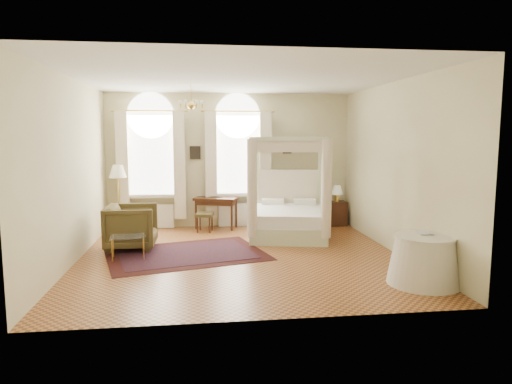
{
  "coord_description": "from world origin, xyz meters",
  "views": [
    {
      "loc": [
        -0.77,
        -8.36,
        2.28
      ],
      "look_at": [
        0.33,
        0.4,
        1.18
      ],
      "focal_mm": 32.0,
      "sensor_mm": 36.0,
      "label": 1
    }
  ],
  "objects_px": {
    "stool": "(205,216)",
    "side_table": "(424,260)",
    "canopy_bed": "(289,214)",
    "nightstand": "(337,213)",
    "coffee_table": "(128,238)",
    "floor_lamp": "(118,175)",
    "armchair": "(132,227)",
    "writing_desk": "(216,202)"
  },
  "relations": [
    {
      "from": "nightstand",
      "to": "floor_lamp",
      "type": "distance_m",
      "value": 5.47
    },
    {
      "from": "stool",
      "to": "side_table",
      "type": "xyz_separation_m",
      "value": [
        3.29,
        -4.26,
        -0.0
      ]
    },
    {
      "from": "writing_desk",
      "to": "nightstand",
      "type": "bearing_deg",
      "value": -0.0
    },
    {
      "from": "nightstand",
      "to": "armchair",
      "type": "bearing_deg",
      "value": -159.31
    },
    {
      "from": "canopy_bed",
      "to": "armchair",
      "type": "relative_size",
      "value": 2.39
    },
    {
      "from": "nightstand",
      "to": "coffee_table",
      "type": "height_order",
      "value": "nightstand"
    },
    {
      "from": "nightstand",
      "to": "floor_lamp",
      "type": "relative_size",
      "value": 0.39
    },
    {
      "from": "canopy_bed",
      "to": "coffee_table",
      "type": "height_order",
      "value": "canopy_bed"
    },
    {
      "from": "canopy_bed",
      "to": "armchair",
      "type": "bearing_deg",
      "value": -167.46
    },
    {
      "from": "writing_desk",
      "to": "armchair",
      "type": "height_order",
      "value": "armchair"
    },
    {
      "from": "writing_desk",
      "to": "floor_lamp",
      "type": "bearing_deg",
      "value": 180.0
    },
    {
      "from": "writing_desk",
      "to": "side_table",
      "type": "relative_size",
      "value": 1.03
    },
    {
      "from": "writing_desk",
      "to": "stool",
      "type": "bearing_deg",
      "value": -128.34
    },
    {
      "from": "canopy_bed",
      "to": "writing_desk",
      "type": "xyz_separation_m",
      "value": [
        -1.59,
        1.08,
        0.15
      ]
    },
    {
      "from": "nightstand",
      "to": "coffee_table",
      "type": "xyz_separation_m",
      "value": [
        -4.79,
        -2.58,
        0.08
      ]
    },
    {
      "from": "nightstand",
      "to": "side_table",
      "type": "bearing_deg",
      "value": -90.71
    },
    {
      "from": "nightstand",
      "to": "coffee_table",
      "type": "bearing_deg",
      "value": -151.67
    },
    {
      "from": "canopy_bed",
      "to": "armchair",
      "type": "height_order",
      "value": "canopy_bed"
    },
    {
      "from": "stool",
      "to": "coffee_table",
      "type": "distance_m",
      "value": 2.64
    },
    {
      "from": "writing_desk",
      "to": "stool",
      "type": "xyz_separation_m",
      "value": [
        -0.29,
        -0.36,
        -0.28
      ]
    },
    {
      "from": "coffee_table",
      "to": "floor_lamp",
      "type": "relative_size",
      "value": 0.43
    },
    {
      "from": "coffee_table",
      "to": "writing_desk",
      "type": "bearing_deg",
      "value": 56.16
    },
    {
      "from": "nightstand",
      "to": "floor_lamp",
      "type": "xyz_separation_m",
      "value": [
        -5.37,
        0.0,
        1.04
      ]
    },
    {
      "from": "writing_desk",
      "to": "armchair",
      "type": "distance_m",
      "value": 2.55
    },
    {
      "from": "armchair",
      "to": "side_table",
      "type": "relative_size",
      "value": 0.89
    },
    {
      "from": "canopy_bed",
      "to": "writing_desk",
      "type": "height_order",
      "value": "canopy_bed"
    },
    {
      "from": "floor_lamp",
      "to": "stool",
      "type": "bearing_deg",
      "value": -10.23
    },
    {
      "from": "side_table",
      "to": "nightstand",
      "type": "bearing_deg",
      "value": 89.29
    },
    {
      "from": "stool",
      "to": "armchair",
      "type": "xyz_separation_m",
      "value": [
        -1.48,
        -1.46,
        0.07
      ]
    },
    {
      "from": "canopy_bed",
      "to": "floor_lamp",
      "type": "bearing_deg",
      "value": 164.6
    },
    {
      "from": "canopy_bed",
      "to": "nightstand",
      "type": "xyz_separation_m",
      "value": [
        1.47,
        1.08,
        -0.2
      ]
    },
    {
      "from": "coffee_table",
      "to": "side_table",
      "type": "xyz_separation_m",
      "value": [
        4.73,
        -2.04,
        -0.02
      ]
    },
    {
      "from": "canopy_bed",
      "to": "nightstand",
      "type": "distance_m",
      "value": 1.83
    },
    {
      "from": "stool",
      "to": "canopy_bed",
      "type": "bearing_deg",
      "value": -20.69
    },
    {
      "from": "side_table",
      "to": "floor_lamp",
      "type": "bearing_deg",
      "value": 138.97
    },
    {
      "from": "nightstand",
      "to": "stool",
      "type": "relative_size",
      "value": 1.32
    },
    {
      "from": "writing_desk",
      "to": "stool",
      "type": "distance_m",
      "value": 0.54
    },
    {
      "from": "canopy_bed",
      "to": "side_table",
      "type": "relative_size",
      "value": 2.12
    },
    {
      "from": "coffee_table",
      "to": "floor_lamp",
      "type": "bearing_deg",
      "value": 102.67
    },
    {
      "from": "coffee_table",
      "to": "side_table",
      "type": "bearing_deg",
      "value": -23.34
    },
    {
      "from": "writing_desk",
      "to": "side_table",
      "type": "bearing_deg",
      "value": -57.01
    },
    {
      "from": "stool",
      "to": "side_table",
      "type": "bearing_deg",
      "value": -52.31
    }
  ]
}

